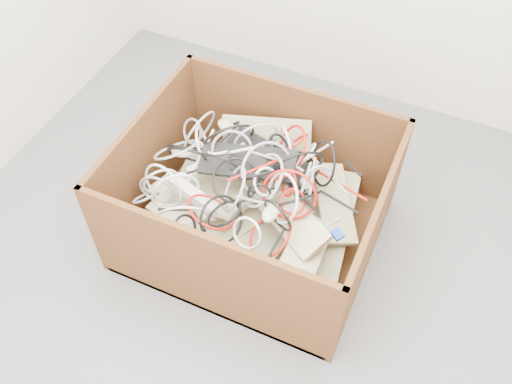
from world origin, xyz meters
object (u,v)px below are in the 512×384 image
at_px(power_strip_right, 196,196).
at_px(vga_plug, 338,234).
at_px(power_strip_left, 218,161).
at_px(cardboard_box, 251,214).

bearing_deg(power_strip_right, vga_plug, 14.83).
bearing_deg(power_strip_left, cardboard_box, -61.13).
distance_m(cardboard_box, vga_plug, 0.48).
height_order(power_strip_right, vga_plug, power_strip_right).
relative_size(power_strip_right, vga_plug, 5.89).
bearing_deg(cardboard_box, vga_plug, -11.82).
distance_m(cardboard_box, power_strip_right, 0.30).
distance_m(power_strip_right, vga_plug, 0.63).
bearing_deg(power_strip_left, vga_plug, -56.44).
xyz_separation_m(cardboard_box, vga_plug, (0.43, -0.09, 0.20)).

